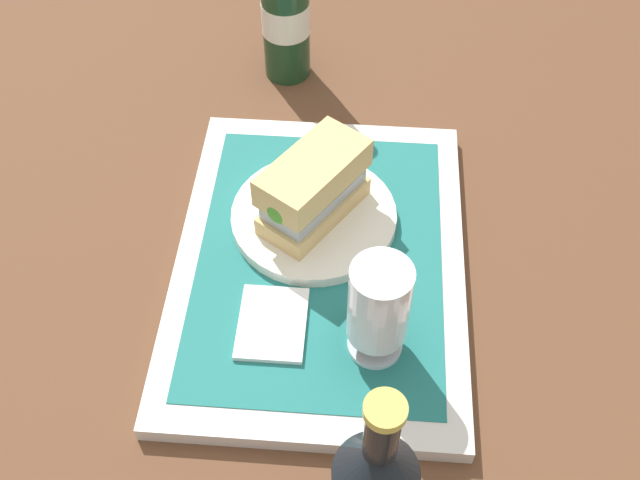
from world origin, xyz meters
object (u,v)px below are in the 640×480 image
object	(u,v)px
beer_glass	(379,309)
second_bottle	(285,8)
sandwich	(312,189)
plate	(314,217)

from	to	relation	value
beer_glass	second_bottle	size ratio (longest dim) A/B	0.47
sandwich	second_bottle	xyz separation A→B (m)	(-0.30, -0.06, 0.03)
sandwich	beer_glass	world-z (taller)	beer_glass
plate	sandwich	xyz separation A→B (m)	(0.00, -0.00, 0.05)
plate	beer_glass	xyz separation A→B (m)	(0.16, 0.07, 0.06)
sandwich	second_bottle	world-z (taller)	second_bottle
plate	second_bottle	distance (m)	0.31
plate	second_bottle	world-z (taller)	second_bottle
beer_glass	second_bottle	bearing A→B (deg)	-163.49
second_bottle	sandwich	bearing A→B (deg)	11.19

